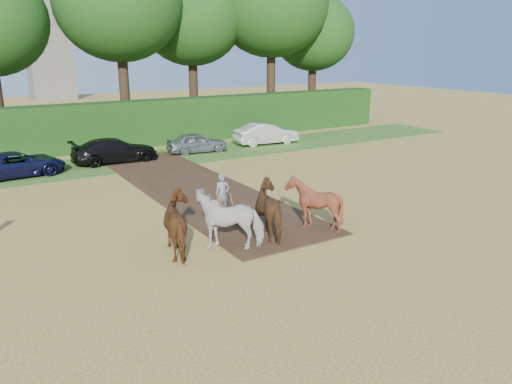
# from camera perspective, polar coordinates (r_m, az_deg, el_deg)

# --- Properties ---
(ground) EXTENTS (120.00, 120.00, 0.00)m
(ground) POSITION_cam_1_polar(r_m,az_deg,el_deg) (17.04, -1.84, -5.75)
(ground) COLOR gold
(ground) RESTS_ON ground
(earth_strip) EXTENTS (4.50, 17.00, 0.05)m
(earth_strip) POSITION_cam_1_polar(r_m,az_deg,el_deg) (23.60, -7.15, 0.49)
(earth_strip) COLOR #472D1C
(earth_strip) RESTS_ON ground
(grass_verge) EXTENTS (50.00, 5.00, 0.03)m
(grass_verge) POSITION_cam_1_polar(r_m,az_deg,el_deg) (29.51, -15.52, 3.18)
(grass_verge) COLOR #38601E
(grass_verge) RESTS_ON ground
(hedgerow) EXTENTS (46.00, 1.60, 3.00)m
(hedgerow) POSITION_cam_1_polar(r_m,az_deg,el_deg) (33.52, -17.93, 7.08)
(hedgerow) COLOR #14380F
(hedgerow) RESTS_ON ground
(plough_team) EXTENTS (6.58, 4.58, 1.93)m
(plough_team) POSITION_cam_1_polar(r_m,az_deg,el_deg) (16.93, -0.53, -2.42)
(plough_team) COLOR #5A2C16
(plough_team) RESTS_ON ground
(parked_cars) EXTENTS (30.79, 3.05, 1.45)m
(parked_cars) POSITION_cam_1_polar(r_m,az_deg,el_deg) (29.02, -20.13, 3.91)
(parked_cars) COLOR silver
(parked_cars) RESTS_ON ground
(treeline) EXTENTS (48.70, 10.60, 14.21)m
(treeline) POSITION_cam_1_polar(r_m,az_deg,el_deg) (36.04, -23.09, 19.14)
(treeline) COLOR #382616
(treeline) RESTS_ON ground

